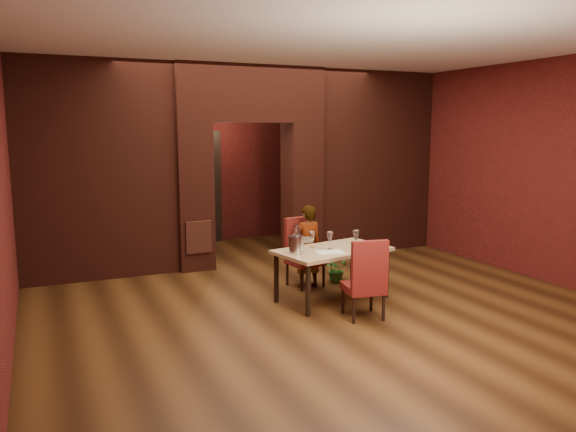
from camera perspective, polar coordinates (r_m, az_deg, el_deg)
name	(u,v)px	position (r m, az deg, el deg)	size (l,w,h in m)	color
floor	(302,294)	(7.66, 1.43, -7.90)	(8.00, 8.00, 0.00)	#492B12
ceiling	(303,49)	(7.39, 1.53, 16.56)	(7.00, 8.00, 0.04)	silver
wall_back	(214,160)	(11.09, -7.56, 5.68)	(7.00, 0.04, 3.20)	maroon
wall_front	(563,222)	(4.16, 26.12, -0.59)	(7.00, 0.04, 3.20)	maroon
wall_left	(4,187)	(6.64, -26.91, 2.62)	(0.04, 8.00, 3.20)	maroon
wall_right	(504,168)	(9.41, 21.12, 4.58)	(0.04, 8.00, 3.20)	maroon
pillar_left	(193,196)	(8.95, -9.64, 1.97)	(0.55, 0.55, 2.30)	maroon
pillar_right	(302,191)	(9.60, 1.40, 2.56)	(0.55, 0.55, 2.30)	maroon
lintel	(249,94)	(9.19, -4.03, 12.25)	(2.45, 0.55, 0.90)	maroon
wing_wall_left	(97,171)	(8.67, -18.81, 4.38)	(2.27, 0.35, 3.20)	maroon
wing_wall_right	(373,163)	(10.25, 8.58, 5.40)	(2.27, 0.35, 3.20)	maroon
vent_panel	(199,237)	(8.76, -9.04, -2.14)	(0.40, 0.03, 0.50)	#A3452F
rear_door	(195,189)	(10.97, -9.41, 2.72)	(0.90, 0.08, 2.10)	black
rear_door_frame	(196,189)	(10.93, -9.36, 2.70)	(1.02, 0.04, 2.22)	black
dining_table	(332,274)	(7.34, 4.52, -5.93)	(1.45, 0.81, 0.68)	tan
chair_far	(305,253)	(7.90, 1.78, -3.76)	(0.44, 0.44, 0.97)	maroon
chair_near	(363,278)	(6.68, 7.66, -6.24)	(0.44, 0.44, 0.96)	maroon
person_seated	(307,246)	(7.85, 1.96, -3.10)	(0.42, 0.28, 1.16)	silver
wine_glass_a	(312,240)	(7.29, 2.48, -2.42)	(0.09, 0.09, 0.21)	white
wine_glass_b	(330,240)	(7.22, 4.26, -2.49)	(0.09, 0.09, 0.22)	white
wine_glass_c	(356,239)	(7.33, 6.90, -2.34)	(0.09, 0.09, 0.23)	white
tasting_sheet	(330,252)	(7.06, 4.32, -3.67)	(0.33, 0.24, 0.00)	silver
wine_bucket	(296,245)	(6.95, 0.83, -2.92)	(0.18, 0.18, 0.22)	#B5B4BB
water_bottle	(297,238)	(7.14, 0.89, -2.20)	(0.08, 0.08, 0.32)	white
potted_plant	(336,269)	(8.21, 4.93, -5.39)	(0.34, 0.30, 0.38)	#2D7029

